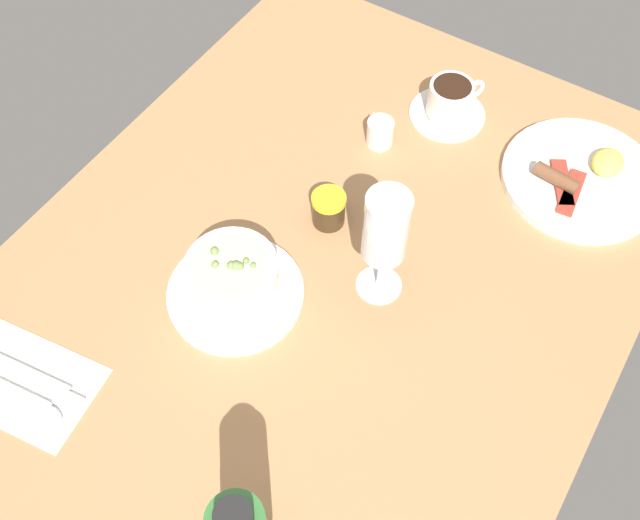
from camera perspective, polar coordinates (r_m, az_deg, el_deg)
ground_plane at (r=106.61cm, az=0.20°, el=-1.07°), size 110.00×84.00×3.00cm
porridge_bowl at (r=100.36cm, az=-6.76°, el=-1.66°), size 19.17×19.17×8.67cm
cutlery_setting at (r=103.86cm, az=-21.90°, el=-8.99°), size 15.21×20.42×0.90cm
coffee_cup at (r=124.11cm, az=10.08°, el=12.02°), size 12.61×12.61×6.48cm
creamer_jug at (r=118.86cm, az=4.68°, el=9.92°), size 4.28×5.11×5.13cm
wine_glass at (r=93.17cm, az=5.13°, el=2.23°), size 6.53×6.53×19.65cm
jam_jar at (r=107.95cm, az=0.68°, el=3.99°), size 5.12×5.12×5.51cm
breakfast_plate at (r=121.10cm, az=19.69°, el=6.06°), size 24.48×24.48×3.70cm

